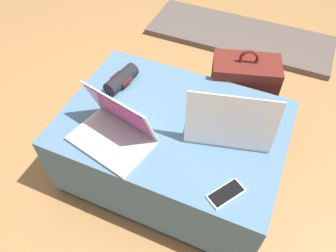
{
  "coord_description": "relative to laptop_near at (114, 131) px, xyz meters",
  "views": [
    {
      "loc": [
        0.36,
        -0.89,
        1.51
      ],
      "look_at": [
        0.02,
        -0.09,
        0.49
      ],
      "focal_mm": 35.0,
      "sensor_mm": 36.0,
      "label": 1
    }
  ],
  "objects": [
    {
      "name": "laptop_near",
      "position": [
        0.0,
        0.0,
        0.0
      ],
      "size": [
        0.38,
        0.29,
        0.23
      ],
      "rotation": [
        0.0,
        0.0,
        -0.23
      ],
      "color": "silver",
      "rests_on": "ottoman"
    },
    {
      "name": "laptop_far",
      "position": [
        0.43,
        0.23,
        0.01
      ],
      "size": [
        0.41,
        0.34,
        0.27
      ],
      "rotation": [
        0.0,
        0.0,
        3.38
      ],
      "color": "silver",
      "rests_on": "ottoman"
    },
    {
      "name": "ottoman",
      "position": [
        0.19,
        0.18,
        -0.25
      ],
      "size": [
        1.0,
        0.7,
        0.41
      ],
      "color": "#2A3D4E",
      "rests_on": "ground_plane"
    },
    {
      "name": "fireplace_hearth",
      "position": [
        0.19,
        1.53,
        -0.43
      ],
      "size": [
        1.4,
        0.5,
        0.04
      ],
      "color": "#564C47",
      "rests_on": "ground_plane"
    },
    {
      "name": "cell_phone",
      "position": [
        0.51,
        -0.07,
        -0.04
      ],
      "size": [
        0.13,
        0.16,
        0.01
      ],
      "rotation": [
        0.0,
        0.0,
        2.56
      ],
      "color": "white",
      "rests_on": "ottoman"
    },
    {
      "name": "backpack",
      "position": [
        0.4,
        0.66,
        -0.23
      ],
      "size": [
        0.38,
        0.32,
        0.54
      ],
      "rotation": [
        0.0,
        0.0,
        3.42
      ],
      "color": "#5B1E19",
      "rests_on": "ground_plane"
    },
    {
      "name": "wrist_brace",
      "position": [
        -0.14,
        0.31,
        -0.01
      ],
      "size": [
        0.1,
        0.2,
        0.07
      ],
      "rotation": [
        0.0,
        0.0,
        4.53
      ],
      "color": "black",
      "rests_on": "ottoman"
    },
    {
      "name": "ground_plane",
      "position": [
        0.19,
        0.18,
        -0.46
      ],
      "size": [
        14.0,
        14.0,
        0.0
      ],
      "primitive_type": "plane",
      "color": "#9E7042"
    }
  ]
}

